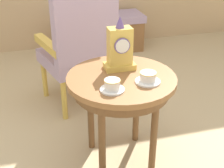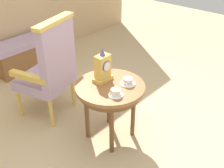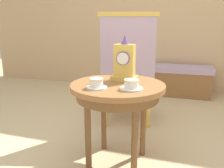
% 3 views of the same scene
% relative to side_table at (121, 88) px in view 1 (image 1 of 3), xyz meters
% --- Properties ---
extents(ground_plane, '(10.00, 10.00, 0.00)m').
position_rel_side_table_xyz_m(ground_plane, '(-0.10, 0.04, -0.54)').
color(ground_plane, tan).
extents(side_table, '(0.67, 0.67, 0.62)m').
position_rel_side_table_xyz_m(side_table, '(0.00, 0.00, 0.00)').
color(side_table, brown).
rests_on(side_table, ground).
extents(teacup_left, '(0.14, 0.14, 0.07)m').
position_rel_side_table_xyz_m(teacup_left, '(-0.10, -0.15, 0.11)').
color(teacup_left, white).
rests_on(teacup_left, side_table).
extents(teacup_right, '(0.15, 0.15, 0.06)m').
position_rel_side_table_xyz_m(teacup_right, '(0.12, -0.11, 0.11)').
color(teacup_right, white).
rests_on(teacup_right, side_table).
extents(mantel_clock, '(0.19, 0.11, 0.34)m').
position_rel_side_table_xyz_m(mantel_clock, '(0.02, 0.11, 0.21)').
color(mantel_clock, gold).
rests_on(mantel_clock, side_table).
extents(armchair, '(0.66, 0.66, 1.14)m').
position_rel_side_table_xyz_m(armchair, '(-0.12, 0.75, 0.05)').
color(armchair, '#B299B7').
rests_on(armchair, ground).
extents(window_bench, '(1.02, 0.40, 0.44)m').
position_rel_side_table_xyz_m(window_bench, '(0.35, 1.99, -0.32)').
color(window_bench, '#B299B7').
rests_on(window_bench, ground).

